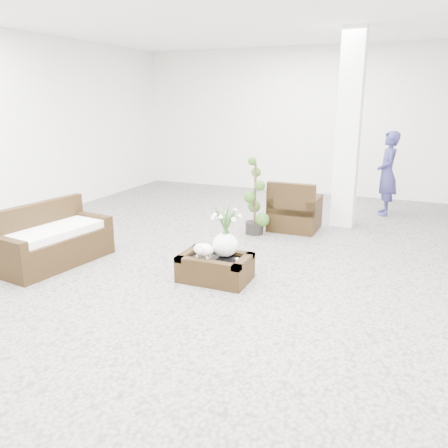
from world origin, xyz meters
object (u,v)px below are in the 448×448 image
at_px(coffee_table, 215,269).
at_px(armchair, 295,205).
at_px(loveseat, 53,235).
at_px(topiary, 255,197).

distance_m(coffee_table, armchair, 2.82).
bearing_deg(loveseat, coffee_table, -73.90).
xyz_separation_m(loveseat, topiary, (2.16, 2.55, 0.24)).
bearing_deg(coffee_table, topiary, 95.93).
relative_size(coffee_table, loveseat, 0.56).
height_order(armchair, loveseat, armchair).
distance_m(armchair, topiary, 0.84).
bearing_deg(loveseat, topiary, -32.26).
bearing_deg(armchair, coffee_table, 82.87).
height_order(coffee_table, armchair, armchair).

